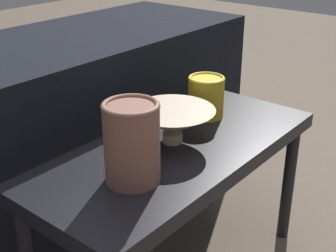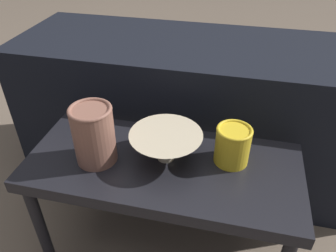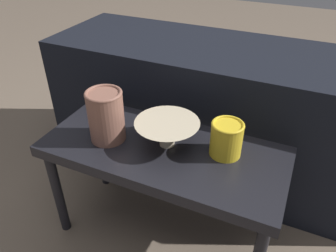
# 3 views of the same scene
# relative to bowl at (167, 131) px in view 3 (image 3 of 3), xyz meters

# --- Properties ---
(ground_plane) EXTENTS (8.00, 8.00, 0.00)m
(ground_plane) POSITION_rel_bowl_xyz_m (-0.01, -0.02, -0.49)
(ground_plane) COLOR #6B5B4C
(table) EXTENTS (0.82, 0.36, 0.43)m
(table) POSITION_rel_bowl_xyz_m (-0.01, -0.02, -0.11)
(table) COLOR black
(table) RESTS_ON ground_plane
(couch_backdrop) EXTENTS (1.40, 0.50, 0.61)m
(couch_backdrop) POSITION_rel_bowl_xyz_m (-0.01, 0.46, -0.18)
(couch_backdrop) COLOR black
(couch_backdrop) RESTS_ON ground_plane
(bowl) EXTENTS (0.21, 0.21, 0.09)m
(bowl) POSITION_rel_bowl_xyz_m (0.00, 0.00, 0.00)
(bowl) COLOR #C1B293
(bowl) RESTS_ON table
(vase_textured_left) EXTENTS (0.12, 0.12, 0.18)m
(vase_textured_left) POSITION_rel_bowl_xyz_m (-0.20, -0.05, 0.04)
(vase_textured_left) COLOR brown
(vase_textured_left) RESTS_ON table
(vase_colorful_right) EXTENTS (0.10, 0.10, 0.12)m
(vase_colorful_right) POSITION_rel_bowl_xyz_m (0.19, 0.03, 0.00)
(vase_colorful_right) COLOR gold
(vase_colorful_right) RESTS_ON table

